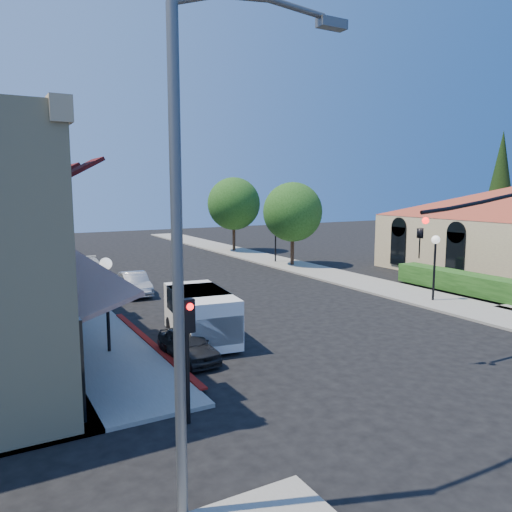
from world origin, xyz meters
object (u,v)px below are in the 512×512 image
lamppost_right_near (435,251)px  parked_car_c (90,268)px  lamppost_right_far (276,229)px  secondary_signal (188,338)px  white_van (201,313)px  street_tree_b (234,204)px  parked_car_d (68,256)px  parked_car_b (135,284)px  lamppost_left_far (53,243)px  cobra_streetlight (196,234)px  street_tree_a (293,212)px  parked_car_a (188,345)px  conifer_far (500,184)px  lamppost_left_near (106,281)px

lamppost_right_near → parked_car_c: lamppost_right_near is taller
lamppost_right_near → lamppost_right_far: (0.00, 16.00, 0.00)m
secondary_signal → white_van: 7.15m
street_tree_b → parked_car_d: 15.52m
parked_car_c → parked_car_d: size_ratio=1.01×
parked_car_b → parked_car_c: parked_car_b is taller
white_van → parked_car_d: size_ratio=1.14×
white_van → parked_car_d: (-1.25, 24.23, -0.59)m
street_tree_b → secondary_signal: 34.97m
lamppost_left_far → white_van: (3.55, -14.23, -1.57)m
lamppost_left_far → cobra_streetlight: bearing=-91.5°
parked_car_b → street_tree_a: bearing=21.7°
street_tree_b → parked_car_a: (-15.00, -26.00, -3.99)m
street_tree_b → lamppost_left_far: bearing=-150.0°
conifer_far → lamppost_right_near: (-19.50, -10.00, -3.62)m
lamppost_left_far → lamppost_right_near: 22.02m
cobra_streetlight → parked_car_d: (2.95, 34.00, -4.69)m
white_van → cobra_streetlight: bearing=-113.3°
lamppost_right_far → lamppost_right_near: bearing=-90.0°
street_tree_a → lamppost_right_near: size_ratio=1.82×
parked_car_b → parked_car_d: size_ratio=0.92×
cobra_streetlight → lamppost_right_near: bearing=29.5°
street_tree_b → parked_car_d: (-15.00, 0.00, -3.96)m
street_tree_a → street_tree_b: street_tree_b is taller
white_van → secondary_signal: bearing=-115.7°
lamppost_left_near → lamppost_right_far: same height
street_tree_b → lamppost_left_near: street_tree_b is taller
secondary_signal → street_tree_b: bearing=61.2°
street_tree_a → street_tree_b: (0.00, 10.00, 0.35)m
lamppost_left_far → parked_car_c: size_ratio=0.85×
secondary_signal → parked_car_c: size_ratio=0.79×
parked_car_c → lamppost_left_far: bearing=-128.9°
white_van → conifer_far: bearing=17.3°
street_tree_b → parked_car_c: size_ratio=1.67×
street_tree_b → parked_car_b: street_tree_b is taller
cobra_streetlight → parked_car_b: (4.35, 19.70, -4.63)m
conifer_far → secondary_signal: 39.85m
lamppost_left_far → parked_car_b: bearing=-49.3°
cobra_streetlight → parked_car_c: size_ratio=2.22×
lamppost_left_near → white_van: lamppost_left_near is taller
street_tree_b → street_tree_a: bearing=-90.0°
secondary_signal → lamppost_right_far: lamppost_right_far is taller
cobra_streetlight → white_van: bearing=66.7°
lamppost_left_far → white_van: 14.75m
conifer_far → lamppost_left_far: bearing=173.7°
lamppost_right_far → conifer_far: bearing=-17.1°
cobra_streetlight → parked_car_c: 27.60m
lamppost_left_far → parked_car_c: 4.55m
street_tree_b → cobra_streetlight: size_ratio=0.75×
parked_car_a → parked_car_d: bearing=87.4°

